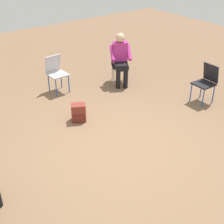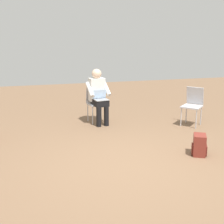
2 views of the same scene
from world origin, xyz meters
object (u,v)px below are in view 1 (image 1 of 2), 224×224
object	(u,v)px
chair_southwest	(120,62)
backpack_near_laptop_user	(79,113)
chair_south	(56,71)
person_in_magenta	(121,57)
chair_west	(206,81)

from	to	relation	value
chair_southwest	backpack_near_laptop_user	bearing A→B (deg)	59.78
chair_south	backpack_near_laptop_user	distance (m)	1.53
chair_southwest	person_in_magenta	xyz separation A→B (m)	(0.08, 0.14, 0.20)
person_in_magenta	backpack_near_laptop_user	world-z (taller)	person_in_magenta
chair_southwest	person_in_magenta	distance (m)	0.26
backpack_near_laptop_user	chair_west	bearing A→B (deg)	160.20
chair_south	backpack_near_laptop_user	world-z (taller)	chair_south
chair_southwest	backpack_near_laptop_user	xyz separation A→B (m)	(1.84, 1.04, -0.34)
chair_south	backpack_near_laptop_user	size ratio (longest dim) A/B	2.36
chair_south	chair_southwest	bearing A→B (deg)	161.89
chair_west	person_in_magenta	xyz separation A→B (m)	(0.90, -1.85, 0.20)
backpack_near_laptop_user	chair_southwest	bearing A→B (deg)	-150.62
chair_south	person_in_magenta	xyz separation A→B (m)	(-1.45, 0.57, 0.20)
chair_south	chair_west	world-z (taller)	same
chair_south	person_in_magenta	size ratio (longest dim) A/B	0.69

